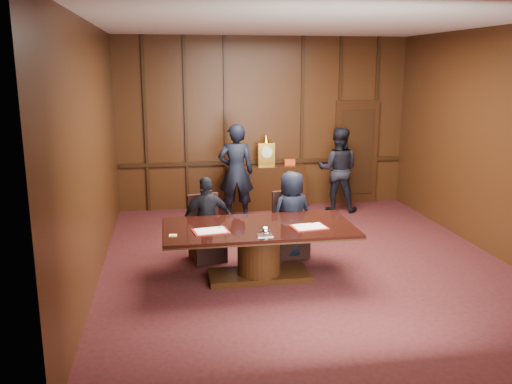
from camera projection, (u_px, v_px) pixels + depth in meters
room at (309, 148)px, 7.96m from camera, size 7.00×7.04×3.50m
sideboard at (266, 186)px, 11.23m from camera, size 1.60×0.45×1.54m
conference_table at (259, 243)px, 7.48m from camera, size 2.62×1.32×0.76m
folder_left at (211, 231)px, 7.17m from camera, size 0.50×0.40×0.02m
folder_right at (309, 227)px, 7.36m from camera, size 0.50×0.39×0.02m
inkstand at (265, 232)px, 6.98m from camera, size 0.20×0.14×0.12m
notepad at (173, 235)px, 6.99m from camera, size 0.11×0.08×0.01m
chair_left at (207, 241)px, 8.27m from camera, size 0.58×0.58×0.99m
chair_right at (290, 237)px, 8.48m from camera, size 0.53×0.53×0.99m
signatory_left at (207, 220)px, 8.12m from camera, size 0.80×0.41×1.31m
signatory_right at (292, 214)px, 8.32m from camera, size 0.75×0.59×1.35m
witness_left at (236, 172)px, 10.33m from camera, size 0.71×0.50×1.86m
witness_right at (338, 170)px, 10.98m from camera, size 1.00×0.90×1.71m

